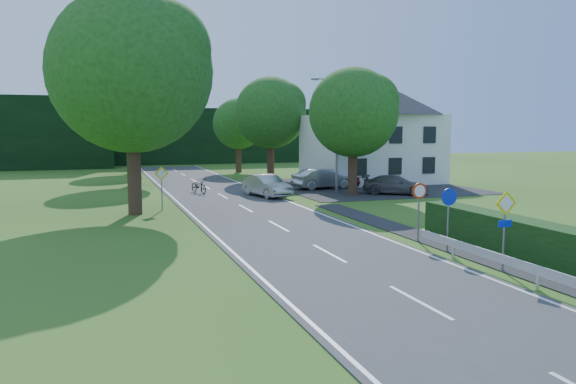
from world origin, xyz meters
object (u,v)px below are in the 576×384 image
object	(u,v)px
parked_car_red	(332,178)
parked_car_silver_b	(410,175)
parked_car_grey	(395,185)
streetlight	(335,129)
motorcycle	(199,186)
parked_car_silver_a	(323,178)
parasol	(354,170)
moving_car	(267,186)

from	to	relation	value
parked_car_red	parked_car_silver_b	distance (m)	7.61
parked_car_red	parked_car_grey	world-z (taller)	parked_car_red
streetlight	parked_car_silver_b	xyz separation A→B (m)	(8.50, 4.00, -3.76)
motorcycle	parked_car_silver_b	bearing A→B (deg)	-13.43
parked_car_silver_a	parked_car_red	bearing A→B (deg)	-62.44
streetlight	parasol	distance (m)	7.18
motorcycle	streetlight	bearing A→B (deg)	-32.75
motorcycle	parasol	world-z (taller)	parasol
moving_car	parked_car_red	xyz separation A→B (m)	(6.34, 3.92, 0.03)
parked_car_grey	parked_car_red	bearing A→B (deg)	60.37
motorcycle	parked_car_grey	xyz separation A→B (m)	(12.61, -4.93, 0.12)
parasol	parked_car_silver_b	bearing A→B (deg)	-12.31
parked_car_red	parasol	world-z (taller)	parasol
streetlight	parked_car_grey	xyz separation A→B (m)	(3.35, -2.67, -3.78)
streetlight	parked_car_red	xyz separation A→B (m)	(0.98, 2.81, -3.68)
moving_car	motorcycle	world-z (taller)	moving_car
moving_car	parked_car_silver_b	distance (m)	14.77
motorcycle	parked_car_red	distance (m)	10.26
parasol	moving_car	bearing A→B (deg)	-146.61
streetlight	parked_car_red	distance (m)	4.73
parked_car_red	parked_car_silver_a	size ratio (longest dim) A/B	0.94
parked_car_red	parked_car_silver_b	xyz separation A→B (m)	(7.51, 1.19, -0.08)
parked_car_grey	parasol	distance (m)	7.70
parked_car_red	parked_car_grey	size ratio (longest dim) A/B	0.99
moving_car	streetlight	bearing A→B (deg)	-1.91
motorcycle	parasol	bearing A→B (deg)	-7.28
moving_car	motorcycle	bearing A→B (deg)	125.48
parked_car_silver_a	parked_car_silver_b	distance (m)	8.72
streetlight	moving_car	bearing A→B (deg)	-168.28
parked_car_silver_a	moving_car	bearing A→B (deg)	112.95
parked_car_grey	parasol	world-z (taller)	parasol
streetlight	motorcycle	world-z (taller)	streetlight
parked_car_red	parasol	bearing A→B (deg)	-32.26
motorcycle	parked_car_silver_a	distance (m)	9.25
parked_car_silver_b	parasol	distance (m)	4.71
streetlight	parked_car_red	size ratio (longest dim) A/B	1.84
parked_car_red	parked_car_grey	distance (m)	5.96
parked_car_silver_a	parasol	size ratio (longest dim) A/B	1.93
motorcycle	parked_car_silver_a	xyz separation A→B (m)	(9.25, -0.17, 0.25)
parked_car_silver_a	parked_car_grey	xyz separation A→B (m)	(3.36, -4.76, -0.12)
moving_car	parked_car_silver_a	size ratio (longest dim) A/B	0.94
moving_car	parked_car_silver_a	distance (m)	6.23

